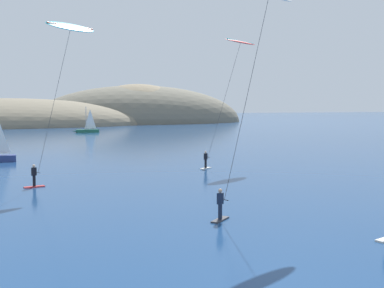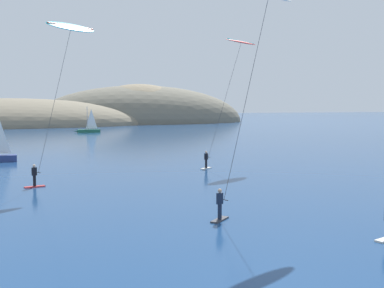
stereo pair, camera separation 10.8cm
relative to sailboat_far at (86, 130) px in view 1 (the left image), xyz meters
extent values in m
ellipsoid|color=#7A705B|center=(-14.45, 44.70, -0.64)|extent=(85.58, 45.74, 15.96)
ellipsoid|color=#7A705B|center=(23.02, 51.51, -0.64)|extent=(72.99, 32.11, 16.51)
ellipsoid|color=#6B6656|center=(28.27, 52.57, -0.64)|extent=(73.27, 41.93, 25.21)
ellipsoid|color=#84755B|center=(27.22, 51.56, -0.64)|extent=(41.85, 36.19, 26.12)
cube|color=#23664C|center=(0.31, 0.00, -0.29)|extent=(4.81, 1.44, 0.70)
cone|color=#23664C|center=(-2.09, 0.02, -0.29)|extent=(2.17, 0.68, 0.67)
cylinder|color=#B2B2B7|center=(0.01, 0.00, 2.56)|extent=(0.12, 0.12, 5.00)
pyramid|color=white|center=(0.91, -0.01, 2.38)|extent=(1.80, 0.10, 4.25)
cylinder|color=#A5A5AD|center=(0.91, -0.01, 0.31)|extent=(1.80, 0.10, 0.08)
cube|color=silver|center=(-0.55, -64.29, -0.60)|extent=(1.47, 1.17, 0.08)
cylinder|color=black|center=(-0.55, -64.29, -0.16)|extent=(0.22, 0.22, 0.80)
cube|color=black|center=(-0.55, -64.29, 0.54)|extent=(0.39, 0.34, 0.60)
sphere|color=beige|center=(-0.55, -64.29, 0.96)|extent=(0.22, 0.22, 0.22)
cylinder|color=black|center=(-0.25, -64.12, 0.42)|extent=(0.30, 0.50, 0.04)
ellipsoid|color=red|center=(4.68, -61.45, 11.96)|extent=(5.28, 3.85, 0.62)
cylinder|color=#23D6DB|center=(4.68, -61.45, 12.01)|extent=(4.37, 2.47, 0.16)
cylinder|color=#333338|center=(2.22, -62.79, 6.14)|extent=(4.95, 2.70, 11.45)
cube|color=red|center=(-16.62, -68.77, -0.60)|extent=(1.55, 0.71, 0.08)
cylinder|color=black|center=(-16.62, -68.77, -0.16)|extent=(0.22, 0.22, 0.80)
cube|color=black|center=(-16.62, -68.77, 0.54)|extent=(0.39, 0.34, 0.60)
sphere|color=beige|center=(-16.62, -68.77, 0.96)|extent=(0.22, 0.22, 0.22)
cylinder|color=black|center=(-16.32, -68.60, 0.42)|extent=(0.30, 0.50, 0.04)
ellipsoid|color=#23B2C6|center=(-13.46, -67.00, 11.56)|extent=(4.66, 3.42, 0.92)
cylinder|color=#DB4C38|center=(-13.46, -67.00, 11.61)|extent=(3.88, 2.26, 0.16)
cylinder|color=#333338|center=(-14.89, -67.80, 5.94)|extent=(2.89, 1.63, 11.05)
cube|color=#2D2D33|center=(-8.42, -83.37, -0.60)|extent=(1.42, 1.25, 0.08)
cylinder|color=#192338|center=(-8.42, -83.37, -0.16)|extent=(0.22, 0.22, 0.80)
cube|color=#192338|center=(-8.42, -83.37, 0.54)|extent=(0.39, 0.32, 0.60)
sphere|color=tan|center=(-8.42, -83.37, 0.96)|extent=(0.22, 0.22, 0.22)
cylinder|color=black|center=(-8.10, -83.23, 0.42)|extent=(0.26, 0.52, 0.04)
cylinder|color=#333338|center=(-6.30, -82.45, 6.08)|extent=(3.62, 1.61, 11.32)
camera|label=1|loc=(-19.58, -105.94, 5.51)|focal=45.00mm
camera|label=2|loc=(-19.48, -105.99, 5.51)|focal=45.00mm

